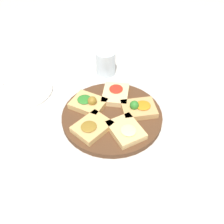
# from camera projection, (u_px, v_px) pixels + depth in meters

# --- Properties ---
(ground_plane) EXTENTS (3.00, 3.00, 0.00)m
(ground_plane) POSITION_uv_depth(u_px,v_px,m) (112.00, 118.00, 0.91)
(ground_plane) COLOR beige
(serving_board) EXTENTS (0.34, 0.34, 0.02)m
(serving_board) POSITION_uv_depth(u_px,v_px,m) (112.00, 116.00, 0.90)
(serving_board) COLOR #51331E
(serving_board) RESTS_ON ground_plane
(focaccia_slice_0) EXTENTS (0.11, 0.13, 0.03)m
(focaccia_slice_0) POSITION_uv_depth(u_px,v_px,m) (92.00, 127.00, 0.84)
(focaccia_slice_0) COLOR tan
(focaccia_slice_0) RESTS_ON serving_board
(focaccia_slice_1) EXTENTS (0.13, 0.11, 0.03)m
(focaccia_slice_1) POSITION_uv_depth(u_px,v_px,m) (126.00, 130.00, 0.83)
(focaccia_slice_1) COLOR #DBB775
(focaccia_slice_1) RESTS_ON serving_board
(focaccia_slice_2) EXTENTS (0.13, 0.14, 0.05)m
(focaccia_slice_2) POSITION_uv_depth(u_px,v_px,m) (139.00, 108.00, 0.90)
(focaccia_slice_2) COLOR tan
(focaccia_slice_2) RESTS_ON serving_board
(focaccia_slice_3) EXTENTS (0.14, 0.14, 0.03)m
(focaccia_slice_3) POSITION_uv_depth(u_px,v_px,m) (116.00, 94.00, 0.95)
(focaccia_slice_3) COLOR #E5C689
(focaccia_slice_3) RESTS_ON serving_board
(focaccia_slice_4) EXTENTS (0.14, 0.13, 0.05)m
(focaccia_slice_4) POSITION_uv_depth(u_px,v_px,m) (88.00, 103.00, 0.91)
(focaccia_slice_4) COLOR tan
(focaccia_slice_4) RESTS_ON serving_board
(plate_left) EXTENTS (0.24, 0.24, 0.02)m
(plate_left) POSITION_uv_depth(u_px,v_px,m) (82.00, 214.00, 0.66)
(plate_left) COLOR white
(plate_left) RESTS_ON ground_plane
(plate_right) EXTENTS (0.21, 0.21, 0.02)m
(plate_right) POSITION_uv_depth(u_px,v_px,m) (25.00, 90.00, 1.00)
(plate_right) COLOR white
(plate_right) RESTS_ON ground_plane
(water_glass) EXTENTS (0.08, 0.08, 0.10)m
(water_glass) POSITION_uv_depth(u_px,v_px,m) (106.00, 63.00, 1.06)
(water_glass) COLOR silver
(water_glass) RESTS_ON ground_plane
(napkin_stack) EXTENTS (0.12, 0.10, 0.01)m
(napkin_stack) POSITION_uv_depth(u_px,v_px,m) (199.00, 110.00, 0.93)
(napkin_stack) COLOR white
(napkin_stack) RESTS_ON ground_plane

